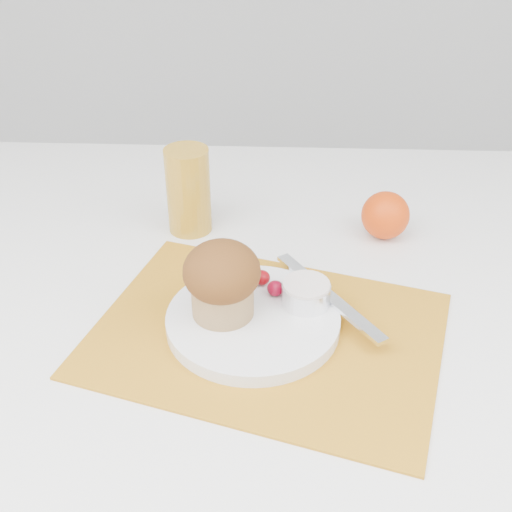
{
  "coord_description": "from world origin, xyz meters",
  "views": [
    {
      "loc": [
        0.01,
        -0.66,
        1.25
      ],
      "look_at": [
        -0.02,
        0.01,
        0.8
      ],
      "focal_mm": 45.0,
      "sensor_mm": 36.0,
      "label": 1
    }
  ],
  "objects_px": {
    "orange": "(385,215)",
    "juice_glass": "(188,191)",
    "muffin": "(222,279)",
    "plate": "(253,320)",
    "table": "(270,452)"
  },
  "relations": [
    {
      "from": "table",
      "to": "juice_glass",
      "type": "xyz_separation_m",
      "value": [
        -0.12,
        0.1,
        0.44
      ]
    },
    {
      "from": "juice_glass",
      "to": "orange",
      "type": "bearing_deg",
      "value": -1.56
    },
    {
      "from": "plate",
      "to": "orange",
      "type": "relative_size",
      "value": 2.98
    },
    {
      "from": "plate",
      "to": "orange",
      "type": "distance_m",
      "value": 0.28
    },
    {
      "from": "orange",
      "to": "table",
      "type": "bearing_deg",
      "value": -149.86
    },
    {
      "from": "table",
      "to": "juice_glass",
      "type": "bearing_deg",
      "value": 141.24
    },
    {
      "from": "juice_glass",
      "to": "muffin",
      "type": "height_order",
      "value": "juice_glass"
    },
    {
      "from": "plate",
      "to": "juice_glass",
      "type": "relative_size",
      "value": 1.61
    },
    {
      "from": "plate",
      "to": "muffin",
      "type": "bearing_deg",
      "value": 174.27
    },
    {
      "from": "orange",
      "to": "juice_glass",
      "type": "height_order",
      "value": "juice_glass"
    },
    {
      "from": "plate",
      "to": "muffin",
      "type": "distance_m",
      "value": 0.07
    },
    {
      "from": "table",
      "to": "orange",
      "type": "distance_m",
      "value": 0.45
    },
    {
      "from": "orange",
      "to": "juice_glass",
      "type": "relative_size",
      "value": 0.54
    },
    {
      "from": "muffin",
      "to": "juice_glass",
      "type": "bearing_deg",
      "value": 107.13
    },
    {
      "from": "orange",
      "to": "muffin",
      "type": "bearing_deg",
      "value": -135.27
    }
  ]
}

